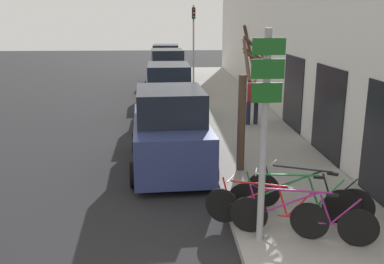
# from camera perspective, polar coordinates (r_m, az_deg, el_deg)

# --- Properties ---
(ground_plane) EXTENTS (80.00, 80.00, 0.00)m
(ground_plane) POSITION_cam_1_polar(r_m,az_deg,el_deg) (15.72, -2.65, 0.54)
(ground_plane) COLOR black
(sidewalk_curb) EXTENTS (3.20, 32.00, 0.15)m
(sidewalk_curb) POSITION_cam_1_polar(r_m,az_deg,el_deg) (18.64, 5.24, 3.01)
(sidewalk_curb) COLOR gray
(sidewalk_curb) RESTS_ON ground
(building_facade) EXTENTS (0.23, 32.00, 6.50)m
(building_facade) POSITION_cam_1_polar(r_m,az_deg,el_deg) (18.53, 11.00, 12.58)
(building_facade) COLOR silver
(building_facade) RESTS_ON ground
(signpost) EXTENTS (0.53, 0.14, 3.60)m
(signpost) POSITION_cam_1_polar(r_m,az_deg,el_deg) (7.06, 9.62, 0.27)
(signpost) COLOR #939399
(signpost) RESTS_ON sidewalk_curb
(bicycle_0) EXTENTS (2.39, 0.89, 0.93)m
(bicycle_0) POSITION_cam_1_polar(r_m,az_deg,el_deg) (7.78, 14.46, -11.02)
(bicycle_0) COLOR black
(bicycle_0) RESTS_ON sidewalk_curb
(bicycle_1) EXTENTS (2.05, 1.05, 0.93)m
(bicycle_1) POSITION_cam_1_polar(r_m,az_deg,el_deg) (7.94, 9.62, -10.24)
(bicycle_1) COLOR black
(bicycle_1) RESTS_ON sidewalk_curb
(bicycle_2) EXTENTS (2.40, 0.71, 0.97)m
(bicycle_2) POSITION_cam_1_polar(r_m,az_deg,el_deg) (8.38, 13.29, -8.93)
(bicycle_2) COLOR black
(bicycle_2) RESTS_ON sidewalk_curb
(bicycle_3) EXTENTS (2.14, 1.32, 0.99)m
(bicycle_3) POSITION_cam_1_polar(r_m,az_deg,el_deg) (8.68, 15.09, -8.14)
(bicycle_3) COLOR black
(bicycle_3) RESTS_ON sidewalk_curb
(parked_car_0) EXTENTS (2.28, 4.43, 2.16)m
(parked_car_0) POSITION_cam_1_polar(r_m,az_deg,el_deg) (11.34, -2.94, 0.00)
(parked_car_0) COLOR navy
(parked_car_0) RESTS_ON ground
(parked_car_1) EXTENTS (2.02, 4.73, 2.22)m
(parked_car_1) POSITION_cam_1_polar(r_m,az_deg,el_deg) (16.71, -3.14, 4.96)
(parked_car_1) COLOR #144728
(parked_car_1) RESTS_ON ground
(parked_car_2) EXTENTS (2.11, 4.37, 2.39)m
(parked_car_2) POSITION_cam_1_polar(r_m,az_deg,el_deg) (22.22, -3.32, 7.58)
(parked_car_2) COLOR maroon
(parked_car_2) RESTS_ON ground
(parked_car_3) EXTENTS (2.02, 4.26, 2.31)m
(parked_car_3) POSITION_cam_1_polar(r_m,az_deg,el_deg) (27.67, -3.47, 8.94)
(parked_car_3) COLOR black
(parked_car_3) RESTS_ON ground
(pedestrian_near) EXTENTS (0.45, 0.38, 1.72)m
(pedestrian_near) POSITION_cam_1_polar(r_m,az_deg,el_deg) (15.58, 8.08, 4.58)
(pedestrian_near) COLOR #1E2338
(pedestrian_near) RESTS_ON sidewalk_curb
(street_tree) EXTENTS (1.24, 1.85, 3.60)m
(street_tree) POSITION_cam_1_polar(r_m,az_deg,el_deg) (10.63, 7.21, 3.75)
(street_tree) COLOR #4C3828
(street_tree) RESTS_ON sidewalk_curb
(traffic_light) EXTENTS (0.20, 0.30, 4.50)m
(traffic_light) POSITION_cam_1_polar(r_m,az_deg,el_deg) (25.89, 0.21, 12.99)
(traffic_light) COLOR #939399
(traffic_light) RESTS_ON sidewalk_curb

